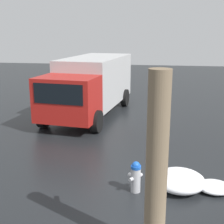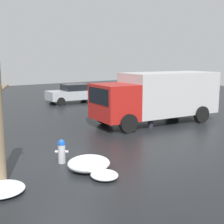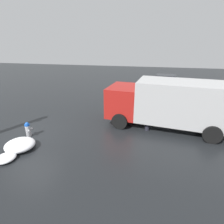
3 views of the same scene
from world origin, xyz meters
TOP-DOWN VIEW (x-y plane):
  - ground_plane at (0.00, 0.00)m, footprint 60.00×60.00m
  - fire_hydrant at (0.00, 0.00)m, footprint 0.41×0.38m
  - delivery_truck at (7.29, 2.76)m, footprint 7.20×3.29m
  - pedestrian at (6.05, 2.06)m, footprint 0.38×0.38m
  - parked_car at (7.49, 12.18)m, footprint 4.15×2.36m
  - snow_pile_by_hydrant at (-2.37, -1.15)m, footprint 1.21×1.22m
  - snow_pile_curbside at (0.33, -1.97)m, footprint 0.79×0.87m
  - snow_pile_by_tree at (0.36, -1.10)m, footprint 1.35×1.30m

SIDE VIEW (x-z plane):
  - ground_plane at x=0.00m, z-range 0.00..0.00m
  - snow_pile_by_hydrant at x=-2.37m, z-range 0.00..0.21m
  - snow_pile_curbside at x=0.33m, z-range 0.00..0.22m
  - snow_pile_by_tree at x=0.36m, z-range 0.00..0.43m
  - fire_hydrant at x=0.00m, z-range 0.01..0.82m
  - parked_car at x=7.49m, z-range 0.02..1.47m
  - pedestrian at x=6.05m, z-range 0.08..1.82m
  - delivery_truck at x=7.29m, z-range 0.15..2.84m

